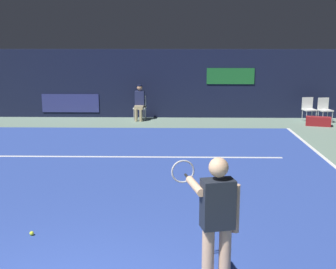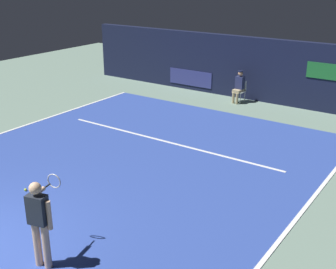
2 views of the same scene
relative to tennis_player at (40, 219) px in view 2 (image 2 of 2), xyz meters
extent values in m
plane|color=slate|center=(-1.71, 4.34, -0.99)|extent=(31.80, 31.80, 0.00)
cube|color=#2D479E|center=(-1.71, 4.34, -0.98)|extent=(10.13, 11.89, 0.01)
cube|color=white|center=(3.31, 4.34, -0.97)|extent=(0.10, 11.89, 0.01)
cube|color=white|center=(-6.72, 4.34, -0.97)|extent=(0.10, 11.89, 0.01)
cube|color=white|center=(-1.71, 6.43, -0.97)|extent=(7.90, 0.10, 0.01)
cube|color=#141933|center=(-1.71, 12.59, 0.31)|extent=(16.37, 0.30, 2.60)
cube|color=navy|center=(-4.57, 12.43, -0.44)|extent=(2.20, 0.04, 0.70)
cube|color=#1E6B2D|center=(1.57, 12.43, 0.61)|extent=(1.80, 0.04, 0.60)
cylinder|color=#DBAD89|center=(0.11, 0.00, -0.53)|extent=(0.14, 0.14, 0.92)
cylinder|color=#DBAD89|center=(-0.09, -0.05, -0.53)|extent=(0.14, 0.14, 0.92)
cube|color=#1E232D|center=(0.01, -0.03, 0.21)|extent=(0.40, 0.30, 0.56)
sphere|color=#DBAD89|center=(0.01, -0.03, 0.63)|extent=(0.22, 0.22, 0.22)
cylinder|color=#DBAD89|center=(-0.24, 0.14, 0.36)|extent=(0.20, 0.51, 0.09)
cylinder|color=#DBAD89|center=(0.22, 0.04, 0.13)|extent=(0.09, 0.09, 0.56)
cylinder|color=black|center=(-0.30, 0.43, 0.36)|extent=(0.10, 0.30, 0.03)
torus|color=#B2B2B7|center=(-0.37, 0.71, 0.36)|extent=(0.30, 0.09, 0.30)
cube|color=white|center=(-1.84, 11.83, -0.53)|extent=(0.48, 0.44, 0.04)
cube|color=white|center=(-1.82, 12.02, -0.30)|extent=(0.42, 0.07, 0.42)
cylinder|color=#B2B2B7|center=(-2.05, 11.68, -0.76)|extent=(0.03, 0.03, 0.46)
cylinder|color=#B2B2B7|center=(-1.68, 11.64, -0.76)|extent=(0.03, 0.03, 0.46)
cylinder|color=#B2B2B7|center=(-2.01, 12.01, -0.76)|extent=(0.03, 0.03, 0.46)
cylinder|color=#B2B2B7|center=(-1.64, 11.98, -0.76)|extent=(0.03, 0.03, 0.46)
cube|color=tan|center=(-1.85, 11.75, -0.49)|extent=(0.36, 0.43, 0.14)
cylinder|color=tan|center=(-1.96, 11.58, -0.76)|extent=(0.11, 0.11, 0.46)
cylinder|color=tan|center=(-1.78, 11.56, -0.76)|extent=(0.11, 0.11, 0.46)
cube|color=#23284C|center=(-1.84, 11.87, -0.16)|extent=(0.36, 0.25, 0.52)
sphere|color=tan|center=(-1.84, 11.87, 0.22)|extent=(0.20, 0.20, 0.20)
cylinder|color=#141933|center=(-1.84, 11.87, 0.31)|extent=(0.19, 0.19, 0.04)
sphere|color=#CCE033|center=(-2.69, 1.69, -0.94)|extent=(0.07, 0.07, 0.07)
camera|label=1|loc=(-0.44, -4.76, 2.00)|focal=48.24mm
camera|label=2|loc=(5.79, -4.32, 4.19)|focal=47.17mm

